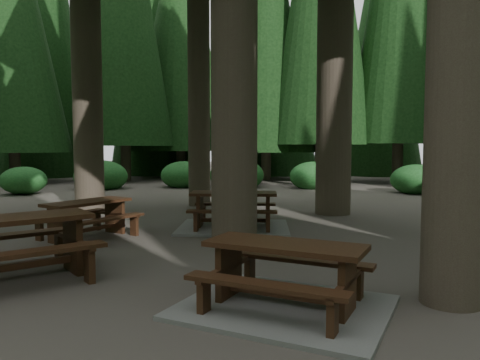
% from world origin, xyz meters
% --- Properties ---
extents(ground, '(80.00, 80.00, 0.00)m').
position_xyz_m(ground, '(0.00, 0.00, 0.00)').
color(ground, '#4C463E').
rests_on(ground, ground).
extents(picnic_table_a, '(2.48, 2.20, 0.73)m').
position_xyz_m(picnic_table_a, '(2.22, -3.15, 0.24)').
color(picnic_table_a, gray).
rests_on(picnic_table_a, ground).
extents(picnic_table_b, '(1.81, 2.00, 0.72)m').
position_xyz_m(picnic_table_b, '(-1.98, -0.17, 0.48)').
color(picnic_table_b, '#31190E').
rests_on(picnic_table_b, ground).
extents(picnic_table_c, '(2.62, 2.31, 0.78)m').
position_xyz_m(picnic_table_c, '(0.46, 1.48, 0.27)').
color(picnic_table_c, gray).
rests_on(picnic_table_c, ground).
extents(picnic_table_e, '(2.46, 2.52, 0.85)m').
position_xyz_m(picnic_table_e, '(-1.36, -2.96, 0.56)').
color(picnic_table_e, '#31190E').
rests_on(picnic_table_e, ground).
extents(shrub_ring, '(23.86, 24.64, 1.49)m').
position_xyz_m(shrub_ring, '(0.70, 0.75, 0.40)').
color(shrub_ring, '#1D551F').
rests_on(shrub_ring, ground).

